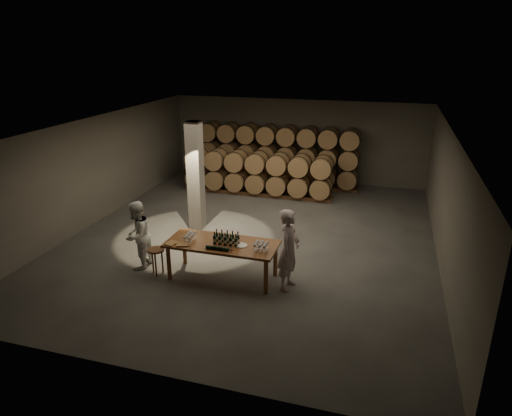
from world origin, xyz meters
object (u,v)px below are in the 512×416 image
(tasting_table, at_px, (222,247))
(plate, at_px, (241,245))
(notebook_near, at_px, (182,245))
(stool, at_px, (156,254))
(person_man, at_px, (289,250))
(bottle_cluster, at_px, (226,240))
(person_woman, at_px, (137,235))

(tasting_table, distance_m, plate, 0.49)
(tasting_table, xyz_separation_m, notebook_near, (-0.82, -0.38, 0.12))
(stool, bearing_deg, person_man, 5.21)
(stool, relative_size, person_man, 0.35)
(bottle_cluster, relative_size, person_man, 0.32)
(plate, relative_size, notebook_near, 1.02)
(tasting_table, bearing_deg, person_woman, -177.76)
(stool, bearing_deg, tasting_table, 11.09)
(plate, bearing_deg, tasting_table, 177.07)
(person_man, bearing_deg, person_woman, 98.84)
(tasting_table, xyz_separation_m, bottle_cluster, (0.12, -0.03, 0.22))
(stool, bearing_deg, plate, 7.85)
(tasting_table, xyz_separation_m, person_man, (1.59, -0.02, 0.15))
(notebook_near, xyz_separation_m, person_man, (2.41, 0.36, 0.03))
(plate, bearing_deg, person_woman, -178.70)
(tasting_table, height_order, bottle_cluster, bottle_cluster)
(plate, relative_size, person_man, 0.15)
(tasting_table, distance_m, stool, 1.61)
(bottle_cluster, height_order, notebook_near, bottle_cluster)
(plate, xyz_separation_m, person_man, (1.11, 0.01, 0.04))
(person_man, height_order, person_woman, person_man)
(notebook_near, distance_m, person_woman, 1.38)
(person_man, bearing_deg, stool, 103.05)
(plate, height_order, person_man, person_man)
(person_woman, bearing_deg, person_man, 90.82)
(plate, height_order, person_woman, person_woman)
(stool, bearing_deg, notebook_near, -5.86)
(stool, bearing_deg, person_woman, 159.93)
(bottle_cluster, distance_m, notebook_near, 1.01)
(tasting_table, height_order, person_man, person_man)
(bottle_cluster, xyz_separation_m, person_woman, (-2.29, -0.05, -0.15))
(tasting_table, relative_size, person_woman, 1.51)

